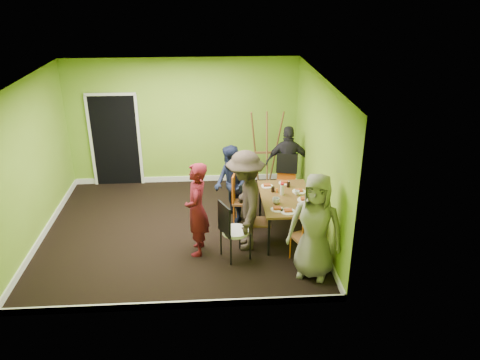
% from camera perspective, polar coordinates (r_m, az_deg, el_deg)
% --- Properties ---
extents(ground, '(5.00, 5.00, 0.00)m').
position_cam_1_polar(ground, '(8.84, -7.14, -6.05)').
color(ground, black).
rests_on(ground, ground).
extents(room_walls, '(5.04, 4.54, 2.82)m').
position_cam_1_polar(room_walls, '(8.44, -7.62, -0.09)').
color(room_walls, '#79A229').
rests_on(room_walls, ground).
extents(dining_table, '(0.90, 1.50, 0.75)m').
position_cam_1_polar(dining_table, '(8.37, 5.68, -2.41)').
color(dining_table, black).
rests_on(dining_table, ground).
extents(chair_left_far, '(0.50, 0.50, 1.01)m').
position_cam_1_polar(chair_left_far, '(8.75, 0.02, -1.97)').
color(chair_left_far, orange).
rests_on(chair_left_far, ground).
extents(chair_left_near, '(0.38, 0.37, 0.85)m').
position_cam_1_polar(chair_left_near, '(8.19, 2.06, -4.64)').
color(chair_left_near, orange).
rests_on(chair_left_near, ground).
extents(chair_back_end, '(0.51, 0.57, 1.04)m').
position_cam_1_polar(chair_back_end, '(9.60, 5.72, 1.40)').
color(chair_back_end, orange).
rests_on(chair_back_end, ground).
extents(chair_front_end, '(0.52, 0.52, 0.97)m').
position_cam_1_polar(chair_front_end, '(7.64, 8.33, -6.62)').
color(chair_front_end, orange).
rests_on(chair_front_end, ground).
extents(chair_bentwood, '(0.54, 0.53, 1.03)m').
position_cam_1_polar(chair_bentwood, '(7.69, -1.05, -5.88)').
color(chair_bentwood, black).
rests_on(chair_bentwood, ground).
extents(easel, '(0.72, 0.67, 1.79)m').
position_cam_1_polar(easel, '(10.09, 3.19, 3.56)').
color(easel, brown).
rests_on(easel, ground).
extents(plate_near_left, '(0.22, 0.22, 0.01)m').
position_cam_1_polar(plate_near_left, '(8.72, 3.31, -0.75)').
color(plate_near_left, white).
rests_on(plate_near_left, dining_table).
extents(plate_near_right, '(0.22, 0.22, 0.01)m').
position_cam_1_polar(plate_near_right, '(7.89, 4.54, -3.60)').
color(plate_near_right, white).
rests_on(plate_near_right, dining_table).
extents(plate_far_back, '(0.22, 0.22, 0.01)m').
position_cam_1_polar(plate_far_back, '(8.88, 5.44, -0.36)').
color(plate_far_back, white).
rests_on(plate_far_back, dining_table).
extents(plate_far_front, '(0.25, 0.25, 0.01)m').
position_cam_1_polar(plate_far_front, '(7.84, 5.87, -3.85)').
color(plate_far_front, white).
rests_on(plate_far_front, dining_table).
extents(plate_wall_back, '(0.25, 0.25, 0.01)m').
position_cam_1_polar(plate_wall_back, '(8.56, 7.21, -1.40)').
color(plate_wall_back, white).
rests_on(plate_wall_back, dining_table).
extents(plate_wall_front, '(0.25, 0.25, 0.01)m').
position_cam_1_polar(plate_wall_front, '(8.26, 7.85, -2.43)').
color(plate_wall_front, white).
rests_on(plate_wall_front, dining_table).
extents(thermos, '(0.07, 0.07, 0.20)m').
position_cam_1_polar(thermos, '(8.38, 5.15, -1.19)').
color(thermos, white).
rests_on(thermos, dining_table).
extents(blue_bottle, '(0.08, 0.08, 0.18)m').
position_cam_1_polar(blue_bottle, '(8.09, 8.21, -2.40)').
color(blue_bottle, '#182EB5').
rests_on(blue_bottle, dining_table).
extents(orange_bottle, '(0.03, 0.03, 0.08)m').
position_cam_1_polar(orange_bottle, '(8.47, 4.52, -1.31)').
color(orange_bottle, orange).
rests_on(orange_bottle, dining_table).
extents(glass_mid, '(0.06, 0.06, 0.10)m').
position_cam_1_polar(glass_mid, '(8.50, 4.03, -1.15)').
color(glass_mid, black).
rests_on(glass_mid, dining_table).
extents(glass_back, '(0.06, 0.06, 0.10)m').
position_cam_1_polar(glass_back, '(8.71, 5.91, -0.57)').
color(glass_back, black).
rests_on(glass_back, dining_table).
extents(glass_front, '(0.06, 0.06, 0.10)m').
position_cam_1_polar(glass_front, '(7.88, 7.08, -3.40)').
color(glass_front, black).
rests_on(glass_front, dining_table).
extents(cup_a, '(0.13, 0.13, 0.10)m').
position_cam_1_polar(cup_a, '(8.09, 4.41, -2.52)').
color(cup_a, white).
rests_on(cup_a, dining_table).
extents(cup_b, '(0.09, 0.09, 0.09)m').
position_cam_1_polar(cup_b, '(8.42, 6.96, -1.56)').
color(cup_b, white).
rests_on(cup_b, dining_table).
extents(person_standing, '(0.42, 0.61, 1.63)m').
position_cam_1_polar(person_standing, '(7.77, -5.28, -3.59)').
color(person_standing, '#580F19').
rests_on(person_standing, ground).
extents(person_left_far, '(0.80, 0.89, 1.51)m').
position_cam_1_polar(person_left_far, '(8.77, -1.10, -0.59)').
color(person_left_far, '#141A33').
rests_on(person_left_far, ground).
extents(person_left_near, '(0.66, 1.14, 1.76)m').
position_cam_1_polar(person_left_near, '(7.87, 0.66, -2.56)').
color(person_left_near, '#312720').
rests_on(person_left_near, ground).
extents(person_back_end, '(0.96, 0.48, 1.58)m').
position_cam_1_polar(person_back_end, '(9.72, 5.89, 2.06)').
color(person_back_end, black).
rests_on(person_back_end, ground).
extents(person_front_end, '(0.98, 0.83, 1.71)m').
position_cam_1_polar(person_front_end, '(7.25, 9.16, -5.62)').
color(person_front_end, gray).
rests_on(person_front_end, ground).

